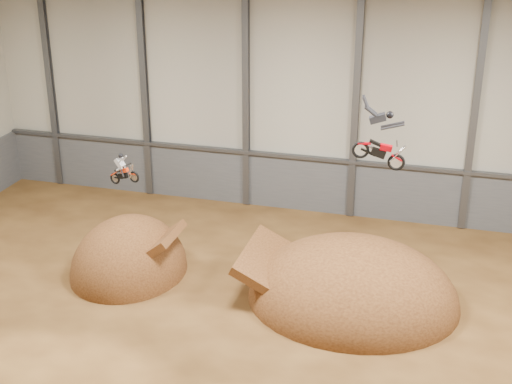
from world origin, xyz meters
TOP-DOWN VIEW (x-y plane):
  - floor at (0.00, 0.00)m, footprint 40.00×40.00m
  - back_wall at (0.00, 15.00)m, footprint 40.00×0.10m
  - ceiling at (0.00, 0.00)m, footprint 40.00×40.00m
  - lower_band_back at (0.00, 14.90)m, footprint 39.80×0.18m
  - steel_rail at (0.00, 14.75)m, footprint 39.80×0.35m
  - steel_column_0 at (-16.67, 14.80)m, footprint 0.40×0.36m
  - steel_column_1 at (-10.00, 14.80)m, footprint 0.40×0.36m
  - steel_column_2 at (-3.33, 14.80)m, footprint 0.40×0.36m
  - steel_column_3 at (3.33, 14.80)m, footprint 0.40×0.36m
  - steel_column_4 at (10.00, 14.80)m, footprint 0.40×0.36m
  - takeoff_ramp at (-6.71, 4.49)m, footprint 5.93×6.84m
  - landing_ramp at (4.99, 4.76)m, footprint 10.27×9.08m
  - fmx_rider_a at (-6.13, 3.66)m, footprint 2.24×1.16m
  - fmx_rider_b at (5.84, 3.00)m, footprint 3.76×1.25m

SIDE VIEW (x-z plane):
  - floor at x=0.00m, z-range 0.00..0.00m
  - takeoff_ramp at x=-6.71m, z-range -2.96..2.96m
  - landing_ramp at x=4.99m, z-range -2.96..2.96m
  - lower_band_back at x=0.00m, z-range 0.00..3.50m
  - steel_rail at x=0.00m, z-range 3.45..3.65m
  - fmx_rider_a at x=-6.13m, z-range 5.18..7.20m
  - back_wall at x=0.00m, z-range 0.00..14.00m
  - steel_column_0 at x=-16.67m, z-range 0.05..13.95m
  - steel_column_1 at x=-10.00m, z-range 0.05..13.95m
  - steel_column_2 at x=-3.33m, z-range 0.05..13.95m
  - steel_column_3 at x=3.33m, z-range 0.05..13.95m
  - steel_column_4 at x=10.00m, z-range 0.05..13.95m
  - fmx_rider_b at x=5.84m, z-range 7.40..10.80m
  - ceiling at x=0.00m, z-range 14.00..14.00m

